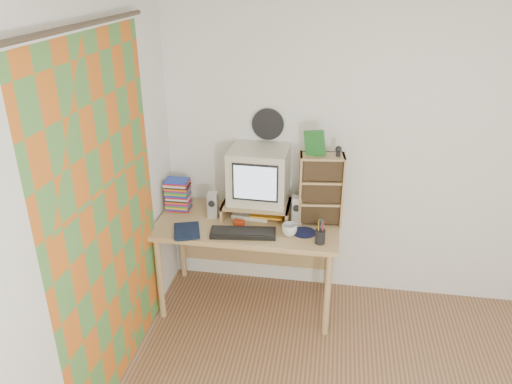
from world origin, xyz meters
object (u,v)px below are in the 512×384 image
(cd_rack, at_px, (321,189))
(mug, at_px, (289,230))
(crt_monitor, at_px, (259,175))
(desk, at_px, (249,233))
(diary, at_px, (174,231))
(dvd_stack, at_px, (178,195))
(keyboard, at_px, (243,233))

(cd_rack, height_order, mug, cd_rack)
(crt_monitor, bearing_deg, mug, -46.46)
(desk, distance_m, crt_monitor, 0.48)
(cd_rack, xyz_separation_m, diary, (-1.05, -0.36, -0.25))
(desk, height_order, dvd_stack, dvd_stack)
(keyboard, xyz_separation_m, dvd_stack, (-0.59, 0.33, 0.11))
(desk, relative_size, mug, 12.31)
(keyboard, distance_m, dvd_stack, 0.69)
(crt_monitor, distance_m, keyboard, 0.48)
(diary, bearing_deg, crt_monitor, 18.35)
(keyboard, bearing_deg, cd_rack, 22.66)
(dvd_stack, bearing_deg, keyboard, -30.27)
(desk, bearing_deg, mug, -33.20)
(keyboard, height_order, diary, diary)
(desk, distance_m, mug, 0.44)
(mug, height_order, diary, mug)
(crt_monitor, height_order, cd_rack, cd_rack)
(cd_rack, xyz_separation_m, mug, (-0.20, -0.25, -0.23))
(desk, xyz_separation_m, dvd_stack, (-0.59, 0.06, 0.26))
(crt_monitor, xyz_separation_m, cd_rack, (0.48, -0.06, -0.06))
(dvd_stack, xyz_separation_m, cd_rack, (1.13, -0.03, 0.14))
(mug, bearing_deg, keyboard, -171.52)
(dvd_stack, bearing_deg, diary, -78.70)
(crt_monitor, bearing_deg, cd_rack, -4.95)
(keyboard, height_order, dvd_stack, dvd_stack)
(mug, bearing_deg, crt_monitor, 131.89)
(dvd_stack, height_order, diary, dvd_stack)
(diary, bearing_deg, keyboard, -11.26)
(keyboard, relative_size, mug, 4.21)
(keyboard, bearing_deg, dvd_stack, 144.11)
(desk, height_order, keyboard, keyboard)
(desk, xyz_separation_m, diary, (-0.51, -0.33, 0.16))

